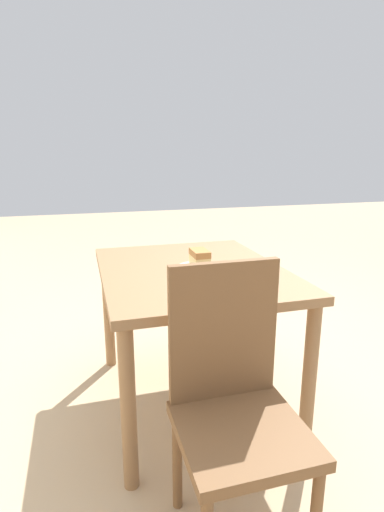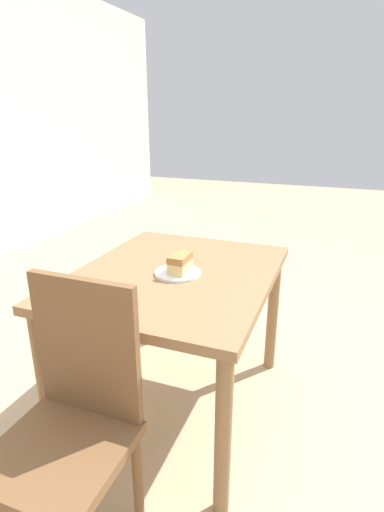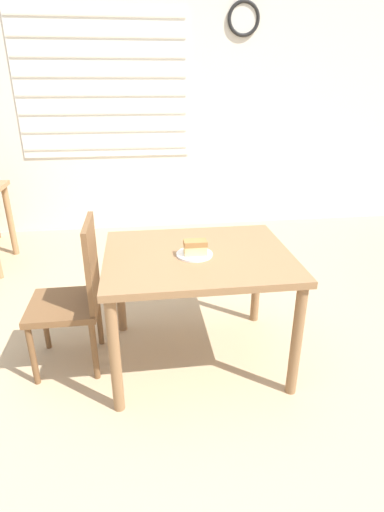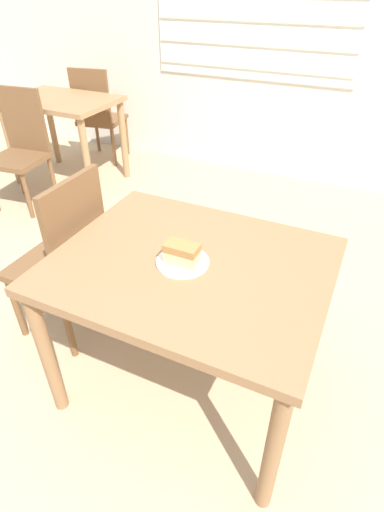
{
  "view_description": "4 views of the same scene",
  "coord_description": "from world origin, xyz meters",
  "px_view_note": "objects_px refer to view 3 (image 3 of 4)",
  "views": [
    {
      "loc": [
        -1.72,
        0.91,
        1.28
      ],
      "look_at": [
        0.04,
        0.42,
        0.8
      ],
      "focal_mm": 28.0,
      "sensor_mm": 36.0,
      "label": 1
    },
    {
      "loc": [
        -1.47,
        -0.27,
        1.41
      ],
      "look_at": [
        0.11,
        0.33,
        0.81
      ],
      "focal_mm": 28.0,
      "sensor_mm": 36.0,
      "label": 2
    },
    {
      "loc": [
        -0.23,
        -1.68,
        1.64
      ],
      "look_at": [
        0.04,
        0.33,
        0.75
      ],
      "focal_mm": 28.0,
      "sensor_mm": 36.0,
      "label": 3
    },
    {
      "loc": [
        0.62,
        -0.73,
        1.65
      ],
      "look_at": [
        0.09,
        0.4,
        0.76
      ],
      "focal_mm": 28.0,
      "sensor_mm": 36.0,
      "label": 4
    }
  ],
  "objects_px": {
    "dining_table_near": "(198,269)",
    "plate": "(194,254)",
    "cake_slice": "(195,247)",
    "chair_near_window": "(75,293)"
  },
  "relations": [
    {
      "from": "plate",
      "to": "dining_table_near",
      "type": "bearing_deg",
      "value": 44.78
    },
    {
      "from": "dining_table_near",
      "to": "cake_slice",
      "type": "distance_m",
      "value": 0.16
    },
    {
      "from": "dining_table_near",
      "to": "plate",
      "type": "xyz_separation_m",
      "value": [
        -0.02,
        -0.02,
        0.1
      ]
    },
    {
      "from": "dining_table_near",
      "to": "chair_near_window",
      "type": "xyz_separation_m",
      "value": [
        -0.72,
        0.06,
        -0.14
      ]
    },
    {
      "from": "dining_table_near",
      "to": "chair_near_window",
      "type": "distance_m",
      "value": 0.74
    },
    {
      "from": "chair_near_window",
      "to": "plate",
      "type": "height_order",
      "value": "chair_near_window"
    },
    {
      "from": "cake_slice",
      "to": "plate",
      "type": "bearing_deg",
      "value": 108.58
    },
    {
      "from": "dining_table_near",
      "to": "chair_near_window",
      "type": "relative_size",
      "value": 1.15
    },
    {
      "from": "plate",
      "to": "cake_slice",
      "type": "distance_m",
      "value": 0.05
    },
    {
      "from": "dining_table_near",
      "to": "cake_slice",
      "type": "height_order",
      "value": "cake_slice"
    }
  ]
}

